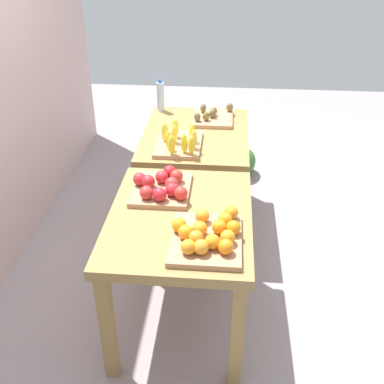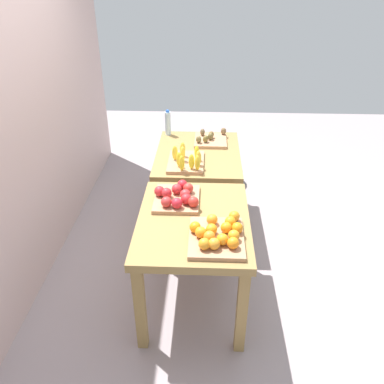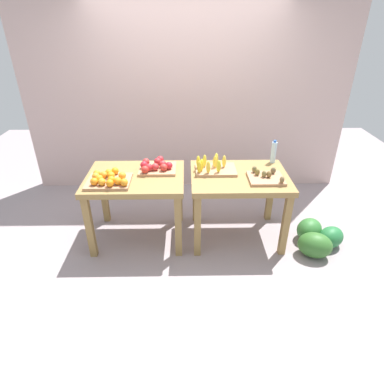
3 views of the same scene
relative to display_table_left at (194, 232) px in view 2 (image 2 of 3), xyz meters
The scene contains 10 objects.
ground_plane 0.88m from the display_table_left, ahead, with size 8.00×8.00×0.00m, color gray.
back_wall 1.68m from the display_table_left, 67.47° to the left, with size 4.40×0.12×3.00m, color beige.
display_table_left is the anchor object (origin of this frame).
display_table_right 1.12m from the display_table_left, ahead, with size 1.04×0.80×0.79m.
orange_bin 0.34m from the display_table_left, 145.13° to the right, with size 0.45×0.39×0.11m.
apple_bin 0.30m from the display_table_left, 30.58° to the left, with size 0.40×0.36×0.11m.
banana_crate 0.87m from the display_table_left, ahead, with size 0.44×0.32×0.17m.
kiwi_bin 1.39m from the display_table_left, ahead, with size 0.36×0.32×0.10m.
water_bottle 1.60m from the display_table_left, 11.98° to the left, with size 0.06×0.06×0.27m.
watermelon_pile 2.08m from the display_table_left, ahead, with size 0.65×0.68×0.27m.
Camera 2 is at (-2.87, -0.09, 2.38)m, focal length 36.66 mm.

